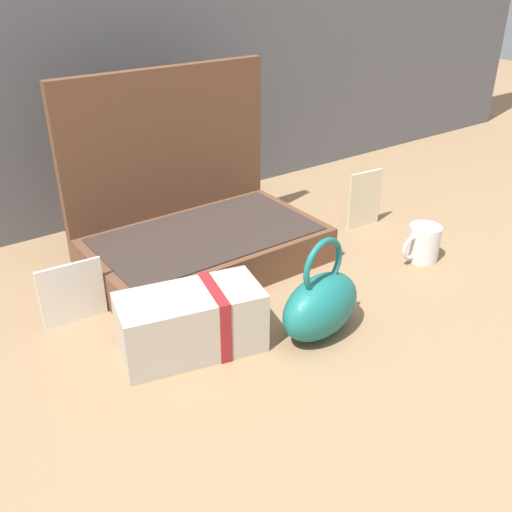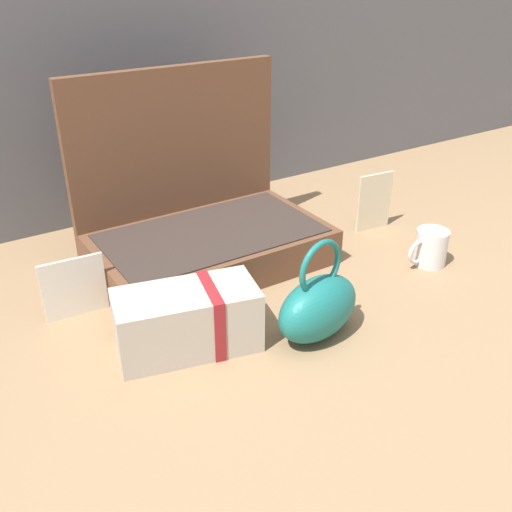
# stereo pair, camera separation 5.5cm
# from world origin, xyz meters

# --- Properties ---
(ground_plane) EXTENTS (6.00, 6.00, 0.00)m
(ground_plane) POSITION_xyz_m (0.00, 0.00, 0.00)
(ground_plane) COLOR #8C6D4C
(open_suitcase) EXTENTS (0.51, 0.32, 0.41)m
(open_suitcase) POSITION_xyz_m (0.02, 0.22, 0.09)
(open_suitcase) COLOR brown
(open_suitcase) RESTS_ON ground_plane
(teal_pouch_handbag) EXTENTS (0.19, 0.13, 0.20)m
(teal_pouch_handbag) POSITION_xyz_m (0.05, -0.16, 0.06)
(teal_pouch_handbag) COLOR #196B66
(teal_pouch_handbag) RESTS_ON ground_plane
(cream_toiletry_bag) EXTENTS (0.27, 0.17, 0.12)m
(cream_toiletry_bag) POSITION_xyz_m (-0.16, -0.07, 0.06)
(cream_toiletry_bag) COLOR #B2A899
(cream_toiletry_bag) RESTS_ON ground_plane
(coffee_mug) EXTENTS (0.11, 0.07, 0.08)m
(coffee_mug) POSITION_xyz_m (0.44, -0.08, 0.04)
(coffee_mug) COLOR silver
(coffee_mug) RESTS_ON ground_plane
(info_card_left) EXTENTS (0.12, 0.01, 0.12)m
(info_card_left) POSITION_xyz_m (-0.30, 0.14, 0.06)
(info_card_left) COLOR silver
(info_card_left) RESTS_ON ground_plane
(poster_card_right) EXTENTS (0.10, 0.01, 0.15)m
(poster_card_right) POSITION_xyz_m (0.46, 0.13, 0.07)
(poster_card_right) COLOR beige
(poster_card_right) RESTS_ON ground_plane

